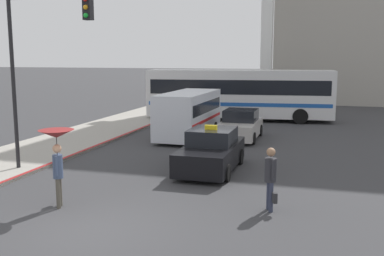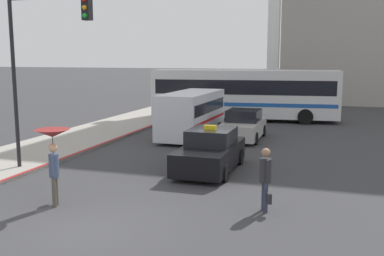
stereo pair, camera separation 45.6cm
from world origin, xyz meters
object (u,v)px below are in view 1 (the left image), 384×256
Objects in this scene: ambulance_van at (189,112)px; taxi at (211,152)px; city_bus at (239,92)px; traffic_light at (40,49)px; pedestrian_man at (271,174)px; sedan_red at (240,126)px; pedestrian_with_umbrella at (57,146)px.

taxi is at bearing 114.37° from ambulance_van.
traffic_light is at bearing 159.07° from city_bus.
pedestrian_man reaches higher than taxi.
sedan_red is 10.98m from traffic_light.
city_bus is at bearing 169.99° from pedestrian_man.
traffic_light is (-5.53, -8.72, 3.75)m from sedan_red.
traffic_light is (-2.52, 3.15, 2.70)m from pedestrian_with_umbrella.
pedestrian_man is at bearing 104.31° from sedan_red.
ambulance_van is 0.87× the size of traffic_light.
pedestrian_with_umbrella reaches higher than pedestrian_man.
pedestrian_man is (5.34, -10.22, -0.29)m from ambulance_van.
pedestrian_with_umbrella is (-1.68, -18.83, -0.10)m from city_bus.
city_bus is (1.32, 7.30, 0.52)m from ambulance_van.
pedestrian_with_umbrella reaches higher than sedan_red.
city_bus is (-1.43, 13.66, 1.13)m from taxi.
sedan_red is 7.18m from city_bus.
traffic_light is at bearing 57.63° from sedan_red.
ambulance_van is 3.20× the size of pedestrian_man.
pedestrian_with_umbrella is at bearing -99.87° from pedestrian_man.
ambulance_van is 7.44m from city_bus.
city_bus reaches higher than sedan_red.
taxi is at bearing 19.80° from traffic_light.
sedan_red is at bearing 171.39° from pedestrian_man.
ambulance_van is (-2.64, -0.33, 0.63)m from sedan_red.
ambulance_van reaches higher than taxi.
taxi is 6.95m from ambulance_van.
sedan_red is 0.33× the size of city_bus.
pedestrian_with_umbrella reaches higher than taxi.
taxi is 13.78m from city_bus.
city_bus reaches higher than pedestrian_with_umbrella.
pedestrian_with_umbrella is 1.25× the size of pedestrian_man.
sedan_red is 2.74m from ambulance_van.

